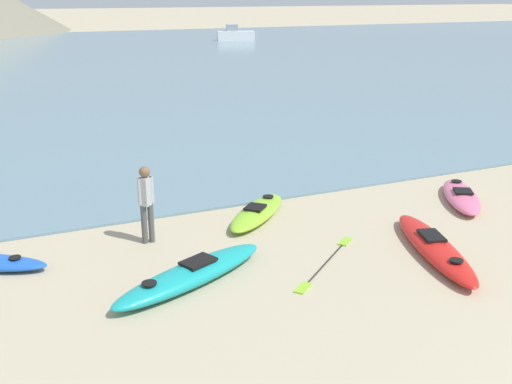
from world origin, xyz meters
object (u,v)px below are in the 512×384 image
Objects in this scene: kayak_on_sand_5 at (461,196)px; person_near_waterline at (146,200)px; kayak_on_sand_3 at (192,274)px; loose_paddle at (326,263)px; kayak_on_sand_1 at (257,212)px; moored_boat_0 at (235,35)px; kayak_on_sand_0 at (434,247)px.

person_near_waterline is at bearing 174.61° from kayak_on_sand_5.
kayak_on_sand_3 is 2.67m from loose_paddle.
kayak_on_sand_1 is 2.80m from loose_paddle.
kayak_on_sand_1 is 1.06× the size of loose_paddle.
kayak_on_sand_3 is 0.84× the size of moored_boat_0.
person_near_waterline reaches higher than kayak_on_sand_0.
person_near_waterline is 54.24m from moored_boat_0.
moored_boat_0 is at bearing 73.84° from kayak_on_sand_5.
moored_boat_0 is 55.40m from loose_paddle.
kayak_on_sand_0 is 4.10m from kayak_on_sand_1.
kayak_on_sand_0 is 55.17m from moored_boat_0.
person_near_waterline is (-5.08, 2.98, 0.79)m from kayak_on_sand_0.
kayak_on_sand_1 is 1.44× the size of person_near_waterline.
kayak_on_sand_3 is at bearing -169.42° from kayak_on_sand_5.
person_near_waterline reaches higher than kayak_on_sand_3.
person_near_waterline is at bearing 149.64° from kayak_on_sand_0.
kayak_on_sand_1 is 5.25m from kayak_on_sand_5.
kayak_on_sand_3 is 1.53× the size of loose_paddle.
moored_boat_0 is (22.35, 49.42, -0.31)m from person_near_waterline.
kayak_on_sand_3 is at bearing -134.35° from kayak_on_sand_1.
kayak_on_sand_1 is 0.90× the size of kayak_on_sand_5.
kayak_on_sand_0 is at bearing -30.36° from person_near_waterline.
kayak_on_sand_5 is at bearing 39.30° from kayak_on_sand_0.
kayak_on_sand_0 is 1.36× the size of kayak_on_sand_5.
kayak_on_sand_0 is 1.05× the size of kayak_on_sand_3.
person_near_waterline is at bearing -114.33° from moored_boat_0.
loose_paddle is at bearing -160.92° from kayak_on_sand_5.
loose_paddle is at bearing -110.57° from moored_boat_0.
kayak_on_sand_1 is (-2.40, 3.32, -0.01)m from kayak_on_sand_0.
kayak_on_sand_0 is 4.91m from kayak_on_sand_3.
kayak_on_sand_0 is 2.18× the size of person_near_waterline.
moored_boat_0 reaches higher than kayak_on_sand_5.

